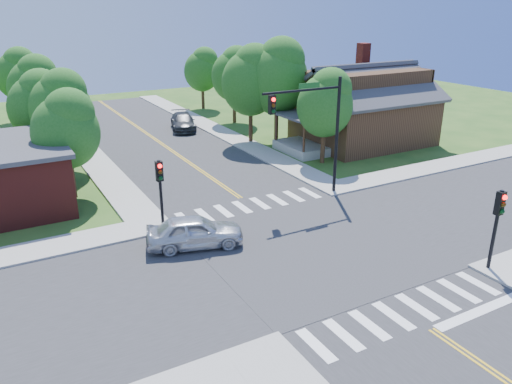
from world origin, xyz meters
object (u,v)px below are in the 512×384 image
car_silver (195,232)px  car_dgrey (183,122)px  signal_mast_ne (315,120)px  signal_pole_se (498,215)px  signal_pole_nw (160,182)px  house_ne (363,104)px

car_silver → car_dgrey: car_silver is taller
car_silver → car_dgrey: size_ratio=0.90×
signal_mast_ne → car_dgrey: (-0.41, 20.35, -4.10)m
signal_pole_se → car_silver: (-10.51, 8.49, -1.87)m
car_silver → signal_pole_se: bearing=-112.4°
signal_pole_se → signal_pole_nw: size_ratio=1.00×
signal_pole_se → house_ne: 22.03m
signal_mast_ne → car_dgrey: bearing=91.2°
signal_pole_se → car_dgrey: bearing=93.8°
signal_pole_se → house_ne: size_ratio=0.29×
signal_pole_se → car_dgrey: (-2.10, 31.56, -1.91)m
signal_pole_nw → car_silver: signal_pole_nw is taller
signal_pole_nw → car_silver: bearing=-75.8°
signal_mast_ne → signal_pole_se: 11.55m
signal_pole_se → car_dgrey: signal_pole_se is taller
signal_mast_ne → signal_pole_nw: signal_mast_ne is taller
signal_mast_ne → car_dgrey: size_ratio=1.29×
signal_mast_ne → signal_pole_se: signal_mast_ne is taller
signal_mast_ne → house_ne: (11.19, 8.65, -1.52)m
signal_pole_se → house_ne: bearing=64.4°
signal_pole_nw → car_dgrey: 22.38m
signal_pole_se → car_dgrey: 31.69m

